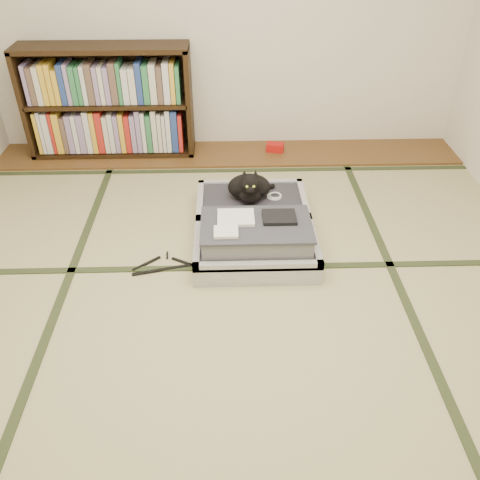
{
  "coord_description": "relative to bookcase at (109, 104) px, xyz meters",
  "views": [
    {
      "loc": [
        -0.02,
        -2.09,
        1.99
      ],
      "look_at": [
        0.05,
        0.35,
        0.25
      ],
      "focal_mm": 38.0,
      "sensor_mm": 36.0,
      "label": 1
    }
  ],
  "objects": [
    {
      "name": "floor",
      "position": [
        1.0,
        -2.07,
        -0.45
      ],
      "size": [
        4.5,
        4.5,
        0.0
      ],
      "primitive_type": "plane",
      "color": "tan",
      "rests_on": "ground"
    },
    {
      "name": "wood_strip",
      "position": [
        1.0,
        -0.07,
        -0.44
      ],
      "size": [
        4.0,
        0.5,
        0.02
      ],
      "primitive_type": "cube",
      "color": "brown",
      "rests_on": "ground"
    },
    {
      "name": "red_item",
      "position": [
        1.41,
        -0.04,
        -0.4
      ],
      "size": [
        0.17,
        0.12,
        0.07
      ],
      "primitive_type": "cube",
      "rotation": [
        0.0,
        0.0,
        -0.21
      ],
      "color": "#B8130E",
      "rests_on": "wood_strip"
    },
    {
      "name": "room_shell",
      "position": [
        1.0,
        -2.07,
        1.01
      ],
      "size": [
        4.5,
        4.5,
        4.5
      ],
      "color": "white",
      "rests_on": "ground"
    },
    {
      "name": "tatami_borders",
      "position": [
        1.0,
        -1.58,
        -0.45
      ],
      "size": [
        4.0,
        4.5,
        0.01
      ],
      "color": "#2D381E",
      "rests_on": "ground"
    },
    {
      "name": "bookcase",
      "position": [
        0.0,
        0.0,
        0.0
      ],
      "size": [
        1.39,
        0.32,
        0.92
      ],
      "color": "black",
      "rests_on": "wood_strip"
    },
    {
      "name": "suitcase",
      "position": [
        1.15,
        -1.39,
        -0.34
      ],
      "size": [
        0.77,
        1.03,
        0.3
      ],
      "color": "silver",
      "rests_on": "floor"
    },
    {
      "name": "cat",
      "position": [
        1.13,
        -1.1,
        -0.2
      ],
      "size": [
        0.34,
        0.35,
        0.28
      ],
      "color": "black",
      "rests_on": "suitcase"
    },
    {
      "name": "cable_coil",
      "position": [
        1.32,
        -1.06,
        -0.29
      ],
      "size": [
        0.11,
        0.11,
        0.03
      ],
      "color": "white",
      "rests_on": "suitcase"
    },
    {
      "name": "hanger",
      "position": [
        0.58,
        -1.65,
        -0.44
      ],
      "size": [
        0.42,
        0.24,
        0.01
      ],
      "color": "black",
      "rests_on": "floor"
    }
  ]
}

